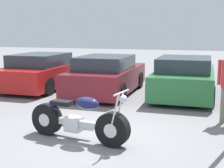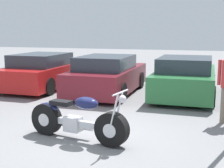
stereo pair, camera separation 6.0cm
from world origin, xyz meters
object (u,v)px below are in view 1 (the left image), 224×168
(parked_car_red, at_px, (43,72))
(parked_car_maroon, at_px, (107,76))
(motorcycle, at_px, (77,120))
(parked_car_green, at_px, (184,78))

(parked_car_red, distance_m, parked_car_maroon, 2.67)
(motorcycle, distance_m, parked_car_red, 6.14)
(parked_car_green, bearing_deg, parked_car_maroon, -173.82)
(parked_car_red, distance_m, parked_car_green, 5.32)
(parked_car_maroon, xyz_separation_m, parked_car_green, (2.66, 0.29, 0.00))
(motorcycle, bearing_deg, parked_car_green, 70.92)
(motorcycle, relative_size, parked_car_maroon, 0.54)
(parked_car_red, bearing_deg, motorcycle, -54.37)
(parked_car_maroon, bearing_deg, motorcycle, -79.01)
(parked_car_maroon, height_order, parked_car_green, same)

